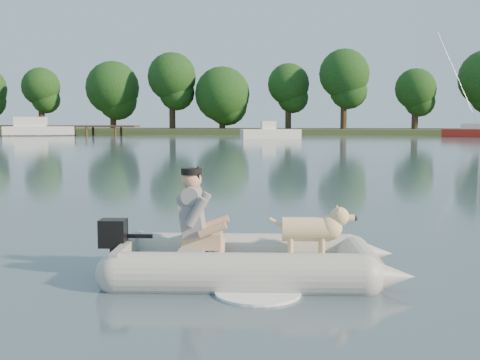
# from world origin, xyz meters

# --- Properties ---
(water) EXTENTS (160.00, 160.00, 0.00)m
(water) POSITION_xyz_m (0.00, 0.00, 0.00)
(water) COLOR slate
(water) RESTS_ON ground
(shore_bank) EXTENTS (160.00, 12.00, 0.70)m
(shore_bank) POSITION_xyz_m (0.00, 62.00, 0.25)
(shore_bank) COLOR #47512D
(shore_bank) RESTS_ON water
(dock) EXTENTS (18.00, 2.00, 1.04)m
(dock) POSITION_xyz_m (-26.00, 52.00, 0.52)
(dock) COLOR #4C331E
(dock) RESTS_ON water
(treeline) EXTENTS (75.85, 7.35, 9.27)m
(treeline) POSITION_xyz_m (1.46, 61.10, 5.39)
(treeline) COLOR #332316
(treeline) RESTS_ON shore_bank
(dinghy) EXTENTS (4.23, 3.04, 1.20)m
(dinghy) POSITION_xyz_m (0.67, -0.61, 0.50)
(dinghy) COLOR #999994
(dinghy) RESTS_ON water
(man) EXTENTS (0.67, 0.59, 0.92)m
(man) POSITION_xyz_m (0.07, -0.62, 0.66)
(man) COLOR slate
(man) RESTS_ON dinghy
(dog) EXTENTS (0.82, 0.36, 0.53)m
(dog) POSITION_xyz_m (1.22, -0.51, 0.44)
(dog) COLOR #D5B47B
(dog) RESTS_ON dinghy
(outboard_motor) EXTENTS (0.38, 0.28, 0.67)m
(outboard_motor) POSITION_xyz_m (-0.74, -0.75, 0.27)
(outboard_motor) COLOR black
(outboard_motor) RESTS_ON dinghy
(cabin_cruiser) EXTENTS (7.63, 4.71, 2.23)m
(cabin_cruiser) POSITION_xyz_m (-26.79, 50.84, 0.94)
(cabin_cruiser) COLOR white
(cabin_cruiser) RESTS_ON water
(motorboat) EXTENTS (5.52, 3.38, 2.19)m
(motorboat) POSITION_xyz_m (-2.97, 44.65, 0.99)
(motorboat) COLOR white
(motorboat) RESTS_ON water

